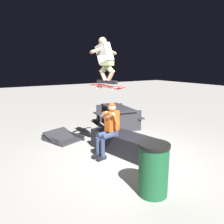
# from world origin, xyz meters

# --- Properties ---
(ground_plane) EXTENTS (40.00, 40.00, 0.00)m
(ground_plane) POSITION_xyz_m (0.00, 0.00, 0.00)
(ground_plane) COLOR gray
(ledge_box_main) EXTENTS (2.10, 1.04, 0.52)m
(ledge_box_main) POSITION_xyz_m (0.25, -0.16, 0.26)
(ledge_box_main) COLOR black
(ledge_box_main) RESTS_ON ground
(person_sitting_on_ledge) EXTENTS (0.59, 0.78, 1.35)m
(person_sitting_on_ledge) POSITION_xyz_m (0.37, 0.26, 0.76)
(person_sitting_on_ledge) COLOR #2D3856
(person_sitting_on_ledge) RESTS_ON ground
(skateboard) EXTENTS (1.04, 0.48, 0.13)m
(skateboard) POSITION_xyz_m (0.57, 0.19, 1.75)
(skateboard) COLOR #B72D2D
(skater_airborne) EXTENTS (0.64, 0.87, 1.12)m
(skater_airborne) POSITION_xyz_m (0.62, 0.20, 2.43)
(skater_airborne) COLOR black
(kicker_ramp) EXTENTS (1.16, 1.10, 0.35)m
(kicker_ramp) POSITION_xyz_m (2.10, 0.86, 0.06)
(kicker_ramp) COLOR #28282D
(kicker_ramp) RESTS_ON ground
(picnic_table_back) EXTENTS (1.89, 1.60, 0.75)m
(picnic_table_back) POSITION_xyz_m (2.51, -1.43, 0.50)
(picnic_table_back) COLOR #28282D
(picnic_table_back) RESTS_ON ground
(trash_bin) EXTENTS (0.55, 0.55, 0.96)m
(trash_bin) POSITION_xyz_m (-1.55, 0.51, 0.48)
(trash_bin) COLOR #19512D
(trash_bin) RESTS_ON ground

